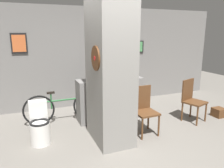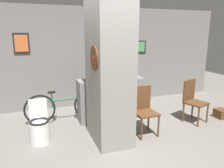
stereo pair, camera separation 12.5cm
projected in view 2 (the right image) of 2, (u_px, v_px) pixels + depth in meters
name	position (u px, v px, depth m)	size (l,w,h in m)	color
ground_plane	(126.00, 150.00, 3.72)	(14.00, 14.00, 0.00)	slate
wall_back	(87.00, 57.00, 5.82)	(8.00, 0.09, 2.60)	gray
pillar_center	(109.00, 70.00, 3.83)	(0.65, 0.99, 2.60)	gray
counter_shelf	(111.00, 99.00, 4.98)	(1.49, 0.44, 0.94)	gray
toilet	(39.00, 125.00, 3.96)	(0.35, 0.51, 0.74)	white
chair_near_pillar	(144.00, 108.00, 4.24)	(0.43, 0.43, 0.93)	brown
chair_by_doorway	(193.00, 99.00, 4.82)	(0.53, 0.53, 0.93)	brown
bicycle	(65.00, 106.00, 4.87)	(1.73, 0.42, 0.71)	black
bottle_tall	(108.00, 75.00, 4.76)	(0.07, 0.07, 0.25)	olive
bottle_short	(113.00, 76.00, 4.82)	(0.09, 0.09, 0.22)	#267233
floor_crate	(221.00, 113.00, 5.10)	(0.26, 0.26, 0.21)	brown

